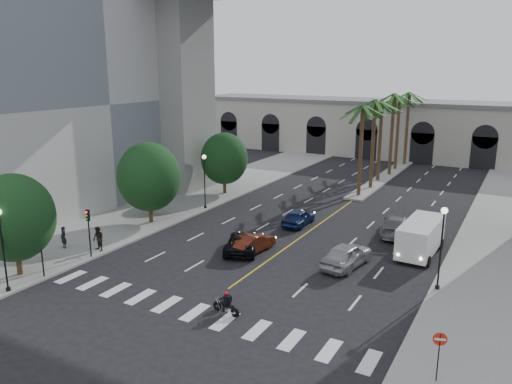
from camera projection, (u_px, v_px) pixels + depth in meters
name	position (u px, v px, depth m)	size (l,w,h in m)	color
ground	(210.00, 302.00, 29.26)	(140.00, 140.00, 0.00)	black
sidewalk_left	(169.00, 206.00, 49.03)	(8.00, 100.00, 0.15)	gray
sidewalk_right	(508.00, 263.00, 34.90)	(8.00, 100.00, 0.15)	gray
median	(384.00, 178.00, 61.45)	(2.00, 24.00, 0.20)	gray
building_left	(51.00, 99.00, 49.64)	(16.50, 32.50, 20.60)	beige
pier_building	(416.00, 129.00, 74.85)	(71.00, 10.50, 8.50)	#B2ABA0
bridge	(387.00, 4.00, 41.79)	(75.00, 13.00, 26.00)	gray
palm_a	(363.00, 110.00, 50.78)	(3.20, 3.20, 10.30)	#47331E
palm_b	(375.00, 105.00, 54.06)	(3.20, 3.20, 10.60)	#47331E
palm_c	(382.00, 107.00, 57.70)	(3.20, 3.20, 10.10)	#47331E
palm_d	(394.00, 98.00, 60.75)	(3.20, 3.20, 10.90)	#47331E
palm_e	(400.00, 100.00, 64.37)	(3.20, 3.20, 10.40)	#47331E
palm_f	(409.00, 97.00, 67.55)	(3.20, 3.20, 10.70)	#47331E
street_tree_near	(13.00, 218.00, 31.86)	(5.20, 5.20, 6.89)	#382616
street_tree_mid	(149.00, 177.00, 42.84)	(5.44, 5.44, 7.21)	#382616
street_tree_far	(224.00, 159.00, 53.09)	(5.04, 5.04, 6.68)	#382616
lamp_post_left_near	(2.00, 243.00, 29.61)	(0.40, 0.40, 5.35)	black
lamp_post_left_far	(205.00, 177.00, 47.41)	(0.40, 0.40, 5.35)	black
lamp_post_right	(442.00, 241.00, 29.89)	(0.40, 0.40, 5.35)	black
traffic_signal_near	(40.00, 242.00, 31.86)	(0.25, 0.18, 3.65)	black
traffic_signal_far	(89.00, 225.00, 35.25)	(0.25, 0.18, 3.65)	black
motorcycle_rider	(227.00, 304.00, 27.66)	(1.84, 0.52, 1.33)	black
car_a	(347.00, 255.00, 34.26)	(1.98, 4.92, 1.68)	#A2A1A5
car_b	(253.00, 243.00, 36.94)	(1.48, 4.24, 1.40)	#4E1C0F
car_c	(243.00, 242.00, 37.21)	(2.28, 4.95, 1.38)	black
car_d	(397.00, 225.00, 40.79)	(2.27, 5.59, 1.62)	slate
car_e	(298.00, 217.00, 43.24)	(1.70, 4.22, 1.44)	#112150
cargo_van	(421.00, 236.00, 36.28)	(2.59, 6.02, 2.53)	silver
pedestrian_a	(63.00, 237.00, 37.37)	(0.60, 0.40, 1.66)	black
pedestrian_b	(98.00, 239.00, 36.73)	(0.90, 0.70, 1.86)	black
do_not_enter_sign	(439.00, 347.00, 21.25)	(0.59, 0.20, 2.46)	black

